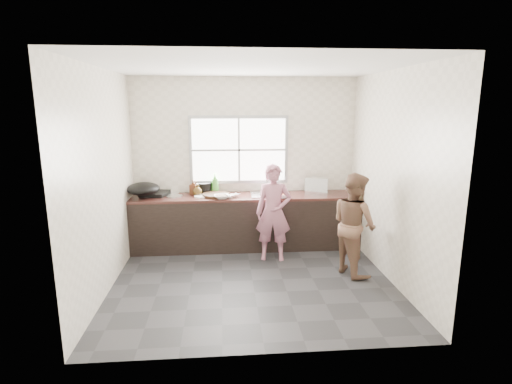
{
  "coord_description": "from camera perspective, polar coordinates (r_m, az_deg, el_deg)",
  "views": [
    {
      "loc": [
        -0.36,
        -4.88,
        2.26
      ],
      "look_at": [
        0.1,
        0.65,
        1.05
      ],
      "focal_mm": 28.0,
      "sensor_mm": 36.0,
      "label": 1
    }
  ],
  "objects": [
    {
      "name": "woman",
      "position": [
        5.88,
        2.52,
        -3.41
      ],
      "size": [
        0.53,
        0.39,
        1.34
      ],
      "primitive_type": "imported",
      "rotation": [
        0.0,
        0.0,
        -0.15
      ],
      "color": "#B0697F",
      "rests_on": "floor"
    },
    {
      "name": "black_pot",
      "position": [
        6.54,
        -7.42,
        0.6
      ],
      "size": [
        0.29,
        0.29,
        0.17
      ],
      "primitive_type": "cylinder",
      "rotation": [
        0.0,
        0.0,
        -0.26
      ],
      "color": "black",
      "rests_on": "countertop"
    },
    {
      "name": "plate_food",
      "position": [
        6.27,
        -7.82,
        -0.62
      ],
      "size": [
        0.28,
        0.28,
        0.02
      ],
      "primitive_type": "cylinder",
      "rotation": [
        0.0,
        0.0,
        0.34
      ],
      "color": "white",
      "rests_on": "countertop"
    },
    {
      "name": "glass_jar",
      "position": [
        6.54,
        -7.51,
        0.34
      ],
      "size": [
        0.1,
        0.1,
        0.11
      ],
      "primitive_type": "cylinder",
      "rotation": [
        0.0,
        0.0,
        -0.4
      ],
      "color": "silver",
      "rests_on": "countertop"
    },
    {
      "name": "bottle_brown_tall",
      "position": [
        6.47,
        -8.93,
        0.63
      ],
      "size": [
        0.12,
        0.12,
        0.21
      ],
      "primitive_type": "imported",
      "rotation": [
        0.0,
        0.0,
        -0.27
      ],
      "color": "#492412",
      "rests_on": "countertop"
    },
    {
      "name": "floor",
      "position": [
        5.39,
        -0.49,
        -12.55
      ],
      "size": [
        3.6,
        3.2,
        0.01
      ],
      "primitive_type": "cube",
      "color": "#2B2B2E",
      "rests_on": "ground"
    },
    {
      "name": "faucet",
      "position": [
        6.53,
        1.57,
        1.26
      ],
      "size": [
        0.02,
        0.02,
        0.3
      ],
      "primitive_type": "cylinder",
      "color": "silver",
      "rests_on": "countertop"
    },
    {
      "name": "ceiling",
      "position": [
        4.91,
        -0.56,
        17.52
      ],
      "size": [
        3.6,
        3.2,
        0.01
      ],
      "primitive_type": "cube",
      "color": "silver",
      "rests_on": "wall_back"
    },
    {
      "name": "cabinet",
      "position": [
        6.45,
        -1.36,
        -4.37
      ],
      "size": [
        3.6,
        0.62,
        0.82
      ],
      "primitive_type": "cube",
      "color": "black",
      "rests_on": "floor"
    },
    {
      "name": "window_glazing",
      "position": [
        6.48,
        -2.45,
        6.01
      ],
      "size": [
        1.5,
        0.01,
        1.0
      ],
      "primitive_type": "cube",
      "color": "white",
      "rests_on": "window_frame"
    },
    {
      "name": "wall_back",
      "position": [
        6.55,
        -1.57,
        4.32
      ],
      "size": [
        3.6,
        0.01,
        2.7
      ],
      "primitive_type": "cube",
      "color": "silver",
      "rests_on": "ground"
    },
    {
      "name": "burner",
      "position": [
        6.53,
        -14.25,
        -0.2
      ],
      "size": [
        0.47,
        0.47,
        0.06
      ],
      "primitive_type": "cube",
      "rotation": [
        0.0,
        0.0,
        -0.24
      ],
      "color": "black",
      "rests_on": "countertop"
    },
    {
      "name": "bowl_held",
      "position": [
        6.34,
        1.48,
        -0.17
      ],
      "size": [
        0.23,
        0.23,
        0.06
      ],
      "primitive_type": "imported",
      "rotation": [
        0.0,
        0.0,
        0.22
      ],
      "color": "white",
      "rests_on": "countertop"
    },
    {
      "name": "countertop",
      "position": [
        6.34,
        -1.38,
        -0.65
      ],
      "size": [
        3.6,
        0.64,
        0.04
      ],
      "primitive_type": "cube",
      "color": "#371B16",
      "rests_on": "cabinet"
    },
    {
      "name": "sink",
      "position": [
        6.36,
        1.76,
        -0.37
      ],
      "size": [
        0.55,
        0.45,
        0.02
      ],
      "primitive_type": "cube",
      "color": "silver",
      "rests_on": "countertop"
    },
    {
      "name": "bottle_brown_short",
      "position": [
        6.38,
        -8.36,
        0.29
      ],
      "size": [
        0.15,
        0.15,
        0.17
      ],
      "primitive_type": "imported",
      "rotation": [
        0.0,
        0.0,
        -0.15
      ],
      "color": "#453111",
      "rests_on": "countertop"
    },
    {
      "name": "pot_lid_right",
      "position": [
        6.6,
        -12.12,
        -0.16
      ],
      "size": [
        0.3,
        0.3,
        0.01
      ],
      "primitive_type": "cylinder",
      "rotation": [
        0.0,
        0.0,
        0.06
      ],
      "color": "silver",
      "rests_on": "countertop"
    },
    {
      "name": "wall_right",
      "position": [
        5.41,
        18.92,
        1.97
      ],
      "size": [
        0.01,
        3.2,
        2.7
      ],
      "primitive_type": "cube",
      "color": "beige",
      "rests_on": "ground"
    },
    {
      "name": "cleaver",
      "position": [
        6.19,
        -3.26,
        -0.37
      ],
      "size": [
        0.23,
        0.21,
        0.01
      ],
      "primitive_type": "cube",
      "rotation": [
        0.0,
        0.0,
        0.69
      ],
      "color": "silver",
      "rests_on": "cutting_board"
    },
    {
      "name": "bowl_mince",
      "position": [
        6.11,
        -4.91,
        -0.68
      ],
      "size": [
        0.29,
        0.29,
        0.06
      ],
      "primitive_type": "imported",
      "rotation": [
        0.0,
        0.0,
        0.21
      ],
      "color": "white",
      "rests_on": "countertop"
    },
    {
      "name": "window_frame",
      "position": [
        6.51,
        -2.46,
        6.03
      ],
      "size": [
        1.6,
        0.05,
        1.1
      ],
      "primitive_type": "cube",
      "color": "#9EA0A5",
      "rests_on": "wall_back"
    },
    {
      "name": "dish_rack",
      "position": [
        6.51,
        8.63,
        0.95
      ],
      "size": [
        0.41,
        0.34,
        0.27
      ],
      "primitive_type": "cube",
      "rotation": [
        0.0,
        0.0,
        -0.28
      ],
      "color": "silver",
      "rests_on": "countertop"
    },
    {
      "name": "bowl_crabs",
      "position": [
        6.18,
        3.83,
        -0.56
      ],
      "size": [
        0.19,
        0.19,
        0.05
      ],
      "primitive_type": "imported",
      "rotation": [
        0.0,
        0.0,
        -0.14
      ],
      "color": "white",
      "rests_on": "countertop"
    },
    {
      "name": "cutting_board",
      "position": [
        6.29,
        -5.73,
        -0.41
      ],
      "size": [
        0.5,
        0.5,
        0.04
      ],
      "primitive_type": "cylinder",
      "rotation": [
        0.0,
        0.0,
        -0.18
      ],
      "color": "black",
      "rests_on": "countertop"
    },
    {
      "name": "pot_lid_left",
      "position": [
        6.37,
        -11.57,
        -0.58
      ],
      "size": [
        0.33,
        0.33,
        0.01
      ],
      "primitive_type": "cylinder",
      "rotation": [
        0.0,
        0.0,
        -0.37
      ],
      "color": "silver",
      "rests_on": "countertop"
    },
    {
      "name": "wall_left",
      "position": [
        5.16,
        -20.93,
        1.35
      ],
      "size": [
        0.01,
        3.2,
        2.7
      ],
      "primitive_type": "cube",
      "color": "silver",
      "rests_on": "ground"
    },
    {
      "name": "bottle_green",
      "position": [
        6.51,
        -5.88,
        1.3
      ],
      "size": [
        0.14,
        0.14,
        0.33
      ],
      "primitive_type": "imported",
      "rotation": [
        0.0,
        0.0,
        0.08
      ],
      "color": "green",
      "rests_on": "countertop"
    },
    {
      "name": "person_side",
      "position": [
        5.54,
        13.84,
        -4.44
      ],
      "size": [
        0.72,
        0.81,
        1.39
      ],
      "primitive_type": "imported",
      "rotation": [
        0.0,
        0.0,
        1.9
      ],
      "color": "brown",
      "rests_on": "floor"
    },
    {
      "name": "wok",
      "position": [
        6.32,
        -15.81,
        0.46
      ],
      "size": [
        0.6,
        0.6,
        0.19
      ],
      "primitive_type": "ellipsoid",
      "rotation": [
        0.0,
        0.0,
        -0.24
      ],
      "color": "black",
      "rests_on": "burner"
    },
    {
      "name": "wall_front",
      "position": [
        3.41,
        1.49,
        -3.13
      ],
      "size": [
        3.6,
        0.01,
        2.7
      ],
      "primitive_type": "cube",
      "color": "beige",
      "rests_on": "ground"
    }
  ]
}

